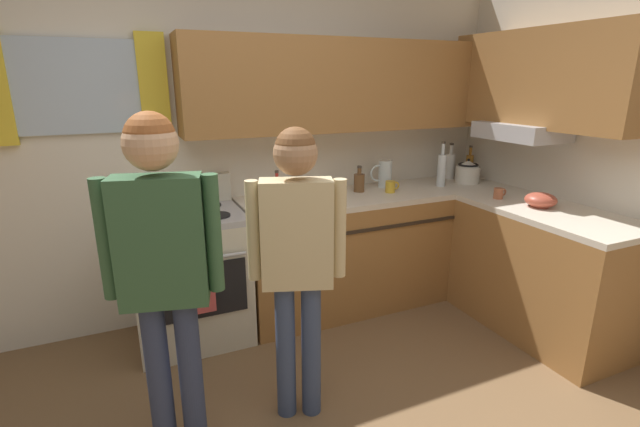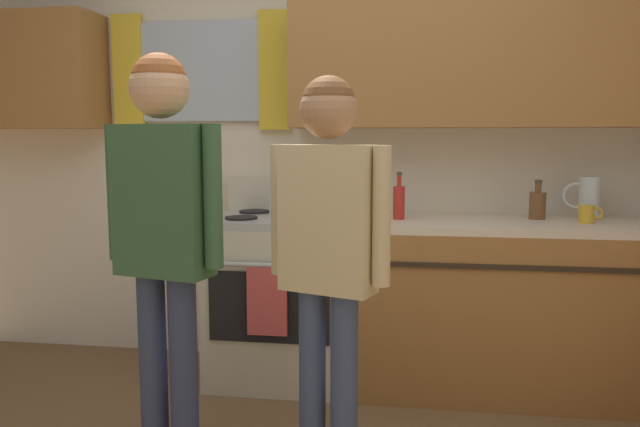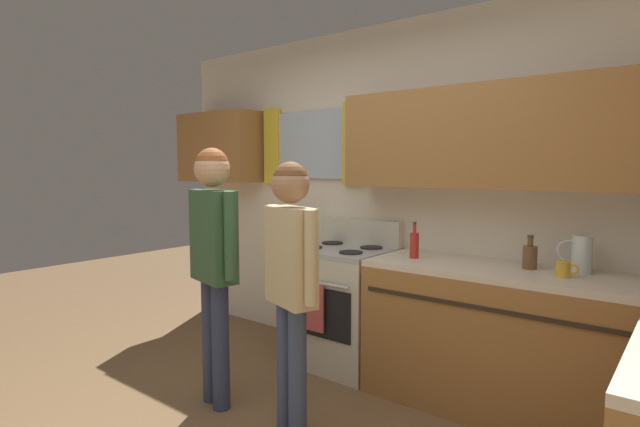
{
  "view_description": "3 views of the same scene",
  "coord_description": "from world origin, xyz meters",
  "views": [
    {
      "loc": [
        -0.65,
        -1.42,
        1.75
      ],
      "look_at": [
        0.4,
        0.92,
        0.99
      ],
      "focal_mm": 25.46,
      "sensor_mm": 36.0,
      "label": 1
    },
    {
      "loc": [
        0.39,
        -1.67,
        1.32
      ],
      "look_at": [
        0.03,
        0.75,
        1.02
      ],
      "focal_mm": 34.36,
      "sensor_mm": 36.0,
      "label": 2
    },
    {
      "loc": [
        1.86,
        -1.46,
        1.51
      ],
      "look_at": [
        0.06,
        0.83,
        1.24
      ],
      "focal_mm": 27.62,
      "sensor_mm": 36.0,
      "label": 3
    }
  ],
  "objects": [
    {
      "name": "bottle_sauce_red",
      "position": [
        0.34,
        1.51,
        0.99
      ],
      "size": [
        0.06,
        0.06,
        0.25
      ],
      "color": "red",
      "rests_on": "kitchen_counter_run"
    },
    {
      "name": "water_pitcher",
      "position": [
        1.31,
        1.67,
        1.01
      ],
      "size": [
        0.19,
        0.11,
        0.22
      ],
      "color": "silver",
      "rests_on": "kitchen_counter_run"
    },
    {
      "name": "back_wall_unit",
      "position": [
        0.09,
        1.82,
        1.45
      ],
      "size": [
        4.6,
        0.42,
        2.6
      ],
      "color": "silver",
      "rests_on": "ground"
    },
    {
      "name": "adult_in_plaid",
      "position": [
        0.1,
        0.52,
        0.97
      ],
      "size": [
        0.46,
        0.25,
        1.54
      ],
      "color": "#38476B",
      "rests_on": "ground"
    },
    {
      "name": "bottle_squat_brown",
      "position": [
        1.05,
        1.62,
        0.98
      ],
      "size": [
        0.08,
        0.08,
        0.21
      ],
      "color": "brown",
      "rests_on": "kitchen_counter_run"
    },
    {
      "name": "stove_oven",
      "position": [
        -0.29,
        1.54,
        0.47
      ],
      "size": [
        0.74,
        0.67,
        1.1
      ],
      "color": "beige",
      "rests_on": "ground"
    },
    {
      "name": "mug_mustard_yellow",
      "position": [
        1.27,
        1.5,
        0.95
      ],
      "size": [
        0.12,
        0.08,
        0.09
      ],
      "color": "gold",
      "rests_on": "kitchen_counter_run"
    },
    {
      "name": "adult_left",
      "position": [
        -0.53,
        0.5,
        1.03
      ],
      "size": [
        0.49,
        0.24,
        1.63
      ],
      "color": "#2D3856",
      "rests_on": "ground"
    }
  ]
}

